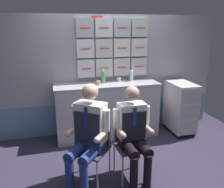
% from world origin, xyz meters
% --- Properties ---
extents(ground, '(4.80, 4.80, 0.04)m').
position_xyz_m(ground, '(0.00, 0.00, -0.02)').
color(ground, '#2F293B').
extents(galley_bulkhead, '(4.20, 0.14, 2.15)m').
position_xyz_m(galley_bulkhead, '(0.01, 1.37, 1.09)').
color(galley_bulkhead, '#9899A4').
rests_on(galley_bulkhead, ground).
extents(galley_counter, '(1.84, 0.53, 0.98)m').
position_xyz_m(galley_counter, '(-0.09, 1.09, 0.49)').
color(galley_counter, '#AFABB7').
rests_on(galley_counter, ground).
extents(service_trolley, '(0.40, 0.65, 0.95)m').
position_xyz_m(service_trolley, '(1.28, 0.92, 0.51)').
color(service_trolley, black).
rests_on(service_trolley, ground).
extents(folding_chair_left, '(0.56, 0.56, 0.85)m').
position_xyz_m(folding_chair_left, '(-0.54, -0.08, 0.53)').
color(folding_chair_left, '#A8AAAF').
rests_on(folding_chair_left, ground).
extents(crew_member_left, '(0.64, 0.69, 1.30)m').
position_xyz_m(crew_member_left, '(-0.63, -0.21, 0.72)').
color(crew_member_left, black).
rests_on(crew_member_left, ground).
extents(folding_chair_center, '(0.42, 0.42, 0.85)m').
position_xyz_m(folding_chair_center, '(-0.07, -0.10, 0.53)').
color(folding_chair_center, '#A8AAAF').
rests_on(folding_chair_center, ground).
extents(crew_member_center, '(0.48, 0.60, 1.25)m').
position_xyz_m(crew_member_center, '(-0.06, -0.26, 0.69)').
color(crew_member_center, black).
rests_on(crew_member_center, ground).
extents(water_bottle_tall, '(0.06, 0.06, 0.23)m').
position_xyz_m(water_bottle_tall, '(0.39, 1.20, 1.09)').
color(water_bottle_tall, silver).
rests_on(water_bottle_tall, galley_counter).
extents(water_bottle_blue_cap, '(0.08, 0.08, 0.25)m').
position_xyz_m(water_bottle_blue_cap, '(-0.14, 1.16, 1.10)').
color(water_bottle_blue_cap, '#549B5C').
rests_on(water_bottle_blue_cap, galley_counter).
extents(coffee_cup_white, '(0.07, 0.07, 0.07)m').
position_xyz_m(coffee_cup_white, '(-0.25, 1.06, 1.02)').
color(coffee_cup_white, tan).
rests_on(coffee_cup_white, galley_counter).
extents(coffee_cup_spare, '(0.07, 0.07, 0.07)m').
position_xyz_m(coffee_cup_spare, '(0.16, 1.21, 1.02)').
color(coffee_cup_spare, silver).
rests_on(coffee_cup_spare, galley_counter).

